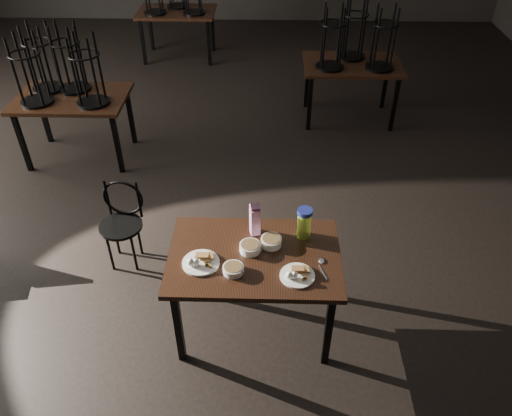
{
  "coord_description": "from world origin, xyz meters",
  "views": [
    {
      "loc": [
        0.7,
        -3.97,
        3.15
      ],
      "look_at": [
        0.61,
        -1.06,
        0.85
      ],
      "focal_mm": 35.0,
      "sensor_mm": 36.0,
      "label": 1
    }
  ],
  "objects_px": {
    "water_bottle": "(304,223)",
    "bentwood_chair": "(122,217)",
    "main_table": "(254,263)",
    "juice_carton": "(255,219)"
  },
  "relations": [
    {
      "from": "water_bottle",
      "to": "bentwood_chair",
      "type": "xyz_separation_m",
      "value": [
        -1.5,
        0.53,
        -0.42
      ]
    },
    {
      "from": "main_table",
      "to": "juice_carton",
      "type": "bearing_deg",
      "value": 90.78
    },
    {
      "from": "juice_carton",
      "to": "main_table",
      "type": "bearing_deg",
      "value": -89.22
    },
    {
      "from": "main_table",
      "to": "juice_carton",
      "type": "distance_m",
      "value": 0.31
    },
    {
      "from": "main_table",
      "to": "bentwood_chair",
      "type": "distance_m",
      "value": 1.38
    },
    {
      "from": "water_bottle",
      "to": "bentwood_chair",
      "type": "relative_size",
      "value": 0.31
    },
    {
      "from": "water_bottle",
      "to": "main_table",
      "type": "bearing_deg",
      "value": -149.07
    },
    {
      "from": "main_table",
      "to": "juice_carton",
      "type": "height_order",
      "value": "juice_carton"
    },
    {
      "from": "juice_carton",
      "to": "water_bottle",
      "type": "bearing_deg",
      "value": -4.16
    },
    {
      "from": "juice_carton",
      "to": "bentwood_chair",
      "type": "height_order",
      "value": "juice_carton"
    }
  ]
}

